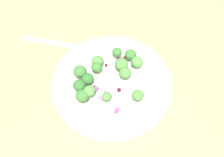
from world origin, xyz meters
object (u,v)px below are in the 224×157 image
broccoli_floret_1 (88,79)px  fork (63,44)px  broccoli_floret_0 (121,64)px  broccoli_floret_2 (138,95)px  plate (112,83)px

broccoli_floret_1 → fork: broccoli_floret_1 is taller
fork → broccoli_floret_0: bearing=-167.6°
broccoli_floret_0 → broccoli_floret_2: broccoli_floret_0 is taller
broccoli_floret_2 → fork: bearing=0.6°
broccoli_floret_1 → plate: bearing=-133.0°
broccoli_floret_1 → fork: bearing=-16.8°
plate → broccoli_floret_2: broccoli_floret_2 is taller
broccoli_floret_1 → fork: (13.15, -3.96, -2.83)cm
broccoli_floret_2 → fork: broccoli_floret_2 is taller
fork → broccoli_floret_2: bearing=-179.4°
broccoli_floret_0 → fork: (16.07, 3.54, -3.35)cm
plate → broccoli_floret_1: bearing=47.0°
plate → broccoli_floret_2: (-6.95, -0.40, 2.46)cm
broccoli_floret_1 → broccoli_floret_2: bearing=-158.1°
broccoli_floret_0 → broccoli_floret_2: (-7.59, 3.28, -0.29)cm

